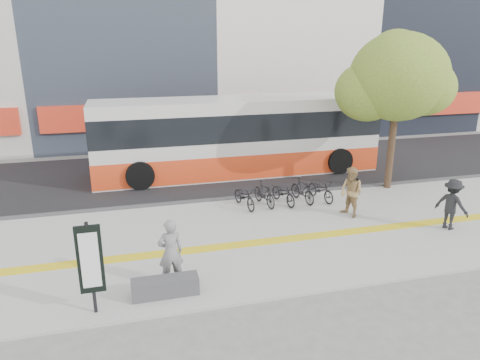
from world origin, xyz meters
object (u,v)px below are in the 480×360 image
object	(u,v)px
signboard	(90,261)
pedestrian_dark	(452,204)
street_tree	(396,79)
pedestrian_tan	(351,192)
bench	(165,287)
bus	(238,138)
seated_woman	(171,252)

from	to	relation	value
signboard	pedestrian_dark	distance (m)	11.13
street_tree	pedestrian_tan	distance (m)	5.34
pedestrian_tan	bench	bearing A→B (deg)	-81.79
street_tree	bus	world-z (taller)	street_tree
bus	seated_woman	xyz separation A→B (m)	(-4.11, -9.19, -0.73)
pedestrian_dark	street_tree	bearing A→B (deg)	-30.66
signboard	pedestrian_dark	bearing A→B (deg)	10.06
street_tree	seated_woman	size ratio (longest dim) A/B	3.64
bench	signboard	distance (m)	1.94
seated_woman	pedestrian_tan	world-z (taller)	pedestrian_tan
street_tree	bus	size ratio (longest dim) A/B	0.49
pedestrian_tan	pedestrian_dark	bearing A→B (deg)	36.61
signboard	pedestrian_tan	xyz separation A→B (m)	(8.34, 3.74, -0.41)
signboard	bench	bearing A→B (deg)	10.81
street_tree	pedestrian_tan	size ratio (longest dim) A/B	3.60
bench	pedestrian_tan	xyz separation A→B (m)	(6.74, 3.44, 0.65)
seated_woman	signboard	bearing A→B (deg)	18.16
pedestrian_tan	bus	bearing A→B (deg)	-177.69
street_tree	pedestrian_dark	size ratio (longest dim) A/B	3.77
street_tree	seated_woman	world-z (taller)	street_tree
seated_woman	pedestrian_dark	distance (m)	9.21
seated_woman	bus	bearing A→B (deg)	-120.13
signboard	bus	xyz separation A→B (m)	(5.92, 10.01, 0.31)
bus	pedestrian_tan	distance (m)	6.75
signboard	street_tree	size ratio (longest dim) A/B	0.35
street_tree	bus	distance (m)	7.17
signboard	pedestrian_dark	world-z (taller)	signboard
street_tree	pedestrian_tan	bearing A→B (deg)	-139.62
bus	seated_woman	world-z (taller)	bus
pedestrian_tan	pedestrian_dark	distance (m)	3.17
bench	signboard	world-z (taller)	signboard
signboard	pedestrian_dark	size ratio (longest dim) A/B	1.31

